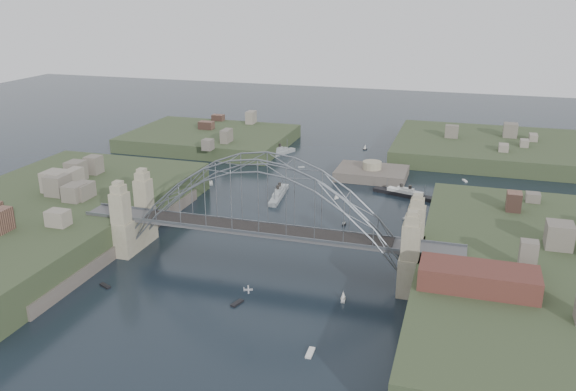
# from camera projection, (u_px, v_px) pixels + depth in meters

# --- Properties ---
(ground) EXTENTS (500.00, 500.00, 0.00)m
(ground) POSITION_uv_depth(u_px,v_px,m) (264.00, 264.00, 130.59)
(ground) COLOR black
(ground) RESTS_ON ground
(bridge) EXTENTS (84.00, 13.80, 24.60)m
(bridge) POSITION_uv_depth(u_px,v_px,m) (263.00, 212.00, 126.56)
(bridge) COLOR #4F4F51
(bridge) RESTS_ON ground
(shore_west) EXTENTS (50.50, 90.00, 12.00)m
(shore_west) POSITION_uv_depth(u_px,v_px,m) (42.00, 227.00, 145.77)
(shore_west) COLOR #313F24
(shore_west) RESTS_ON ground
(shore_east) EXTENTS (50.50, 90.00, 12.00)m
(shore_east) POSITION_uv_depth(u_px,v_px,m) (547.00, 293.00, 114.12)
(shore_east) COLOR #313F24
(shore_east) RESTS_ON ground
(headland_nw) EXTENTS (60.00, 45.00, 9.00)m
(headland_nw) POSITION_uv_depth(u_px,v_px,m) (210.00, 143.00, 231.48)
(headland_nw) COLOR #313F24
(headland_nw) RESTS_ON ground
(headland_ne) EXTENTS (70.00, 55.00, 9.50)m
(headland_ne) POSITION_uv_depth(u_px,v_px,m) (494.00, 153.00, 215.97)
(headland_ne) COLOR #313F24
(headland_ne) RESTS_ON ground
(fort_island) EXTENTS (22.00, 16.00, 9.40)m
(fort_island) POSITION_uv_depth(u_px,v_px,m) (371.00, 179.00, 190.66)
(fort_island) COLOR #544B43
(fort_island) RESTS_ON ground
(wharf_shed) EXTENTS (20.00, 8.00, 4.00)m
(wharf_shed) POSITION_uv_depth(u_px,v_px,m) (478.00, 278.00, 102.52)
(wharf_shed) COLOR #592D26
(wharf_shed) RESTS_ON shore_east
(finger_pier) EXTENTS (4.00, 22.00, 1.40)m
(finger_pier) POSITION_uv_depth(u_px,v_px,m) (439.00, 366.00, 94.28)
(finger_pier) COLOR #4F4F51
(finger_pier) RESTS_ON ground
(naval_cruiser_near) EXTENTS (4.16, 17.98, 5.35)m
(naval_cruiser_near) POSITION_uv_depth(u_px,v_px,m) (279.00, 194.00, 172.68)
(naval_cruiser_near) COLOR #9AA0A2
(naval_cruiser_near) RESTS_ON ground
(naval_cruiser_far) EXTENTS (9.07, 15.90, 5.57)m
(naval_cruiser_far) POSITION_uv_depth(u_px,v_px,m) (278.00, 153.00, 216.11)
(naval_cruiser_far) COLOR #9AA0A2
(naval_cruiser_far) RESTS_ON ground
(ocean_liner) EXTENTS (19.41, 8.11, 4.78)m
(ocean_liner) POSITION_uv_depth(u_px,v_px,m) (405.00, 194.00, 173.37)
(ocean_liner) COLOR black
(ocean_liner) RESTS_ON ground
(aeroplane) EXTENTS (1.76, 3.00, 0.46)m
(aeroplane) POSITION_uv_depth(u_px,v_px,m) (247.00, 290.00, 105.79)
(aeroplane) COLOR #A9AAB0
(small_boat_a) EXTENTS (2.36, 2.39, 1.43)m
(small_boat_a) POSITION_uv_depth(u_px,v_px,m) (217.00, 221.00, 154.03)
(small_boat_a) COLOR white
(small_boat_a) RESTS_ON ground
(small_boat_b) EXTENTS (0.83, 1.67, 1.43)m
(small_boat_b) POSITION_uv_depth(u_px,v_px,m) (344.00, 224.00, 152.27)
(small_boat_b) COLOR white
(small_boat_b) RESTS_ON ground
(small_boat_c) EXTENTS (1.83, 3.14, 0.45)m
(small_boat_c) POSITION_uv_depth(u_px,v_px,m) (237.00, 303.00, 114.12)
(small_boat_c) COLOR white
(small_boat_c) RESTS_ON ground
(small_boat_d) EXTENTS (2.12, 2.36, 2.38)m
(small_boat_d) POSITION_uv_depth(u_px,v_px,m) (407.00, 216.00, 156.24)
(small_boat_d) COLOR white
(small_boat_d) RESTS_ON ground
(small_boat_e) EXTENTS (2.54, 3.51, 1.43)m
(small_boat_e) POSITION_uv_depth(u_px,v_px,m) (211.00, 183.00, 184.53)
(small_boat_e) COLOR white
(small_boat_e) RESTS_ON ground
(small_boat_f) EXTENTS (1.48, 1.57, 2.38)m
(small_boat_f) POSITION_uv_depth(u_px,v_px,m) (336.00, 195.00, 170.99)
(small_boat_f) COLOR white
(small_boat_f) RESTS_ON ground
(small_boat_g) EXTENTS (1.05, 3.06, 0.45)m
(small_boat_g) POSITION_uv_depth(u_px,v_px,m) (310.00, 353.00, 98.52)
(small_boat_g) COLOR white
(small_boat_g) RESTS_ON ground
(small_boat_h) EXTENTS (2.19, 1.77, 0.45)m
(small_boat_h) POSITION_uv_depth(u_px,v_px,m) (301.00, 167.00, 201.31)
(small_boat_h) COLOR white
(small_boat_h) RESTS_ON ground
(small_boat_i) EXTENTS (2.35, 1.66, 0.45)m
(small_boat_i) POSITION_uv_depth(u_px,v_px,m) (416.00, 257.00, 133.74)
(small_boat_i) COLOR white
(small_boat_i) RESTS_ON ground
(small_boat_j) EXTENTS (2.90, 1.99, 0.45)m
(small_boat_j) POSITION_uv_depth(u_px,v_px,m) (105.00, 286.00, 120.77)
(small_boat_j) COLOR white
(small_boat_j) RESTS_ON ground
(small_boat_k) EXTENTS (1.56, 1.70, 2.38)m
(small_boat_k) POSITION_uv_depth(u_px,v_px,m) (365.00, 147.00, 223.73)
(small_boat_k) COLOR white
(small_boat_k) RESTS_ON ground
(small_boat_l) EXTENTS (2.36, 2.75, 1.43)m
(small_boat_l) POSITION_uv_depth(u_px,v_px,m) (161.00, 193.00, 175.25)
(small_boat_l) COLOR white
(small_boat_l) RESTS_ON ground
(small_boat_m) EXTENTS (1.16, 2.31, 2.38)m
(small_boat_m) POSITION_uv_depth(u_px,v_px,m) (343.00, 296.00, 115.11)
(small_boat_m) COLOR white
(small_boat_m) RESTS_ON ground
(small_boat_n) EXTENTS (1.76, 2.54, 0.45)m
(small_boat_n) POSITION_uv_depth(u_px,v_px,m) (465.00, 181.00, 187.21)
(small_boat_n) COLOR white
(small_boat_n) RESTS_ON ground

